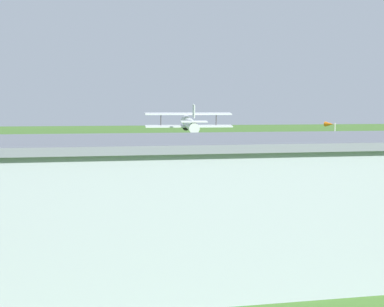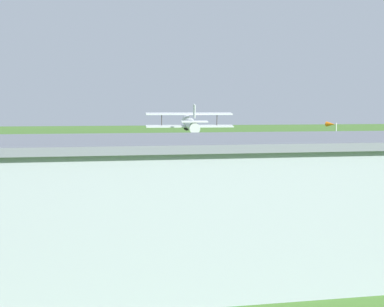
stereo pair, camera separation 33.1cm
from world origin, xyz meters
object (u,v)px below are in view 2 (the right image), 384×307
(windsock, at_px, (332,128))
(hangar, at_px, (216,204))
(biplane, at_px, (190,123))
(person_beside_truck, at_px, (296,209))
(person_near_hangar_door, at_px, (289,200))

(windsock, bearing_deg, hangar, 57.43)
(biplane, relative_size, person_beside_truck, 5.16)
(person_near_hangar_door, bearing_deg, hangar, 57.14)
(person_near_hangar_door, bearing_deg, biplane, -76.02)
(biplane, height_order, person_beside_truck, biplane)
(hangar, relative_size, person_near_hangar_door, 15.66)
(windsock, bearing_deg, person_near_hangar_door, 57.63)
(biplane, bearing_deg, hangar, 79.68)
(windsock, bearing_deg, biplane, 16.68)
(person_beside_truck, bearing_deg, biplane, -82.24)
(hangar, distance_m, person_beside_truck, 14.49)
(biplane, bearing_deg, person_beside_truck, 97.76)
(biplane, xyz_separation_m, person_near_hangar_door, (-4.20, 16.88, -5.61))
(hangar, bearing_deg, person_beside_truck, -128.24)
(biplane, height_order, person_near_hangar_door, biplane)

